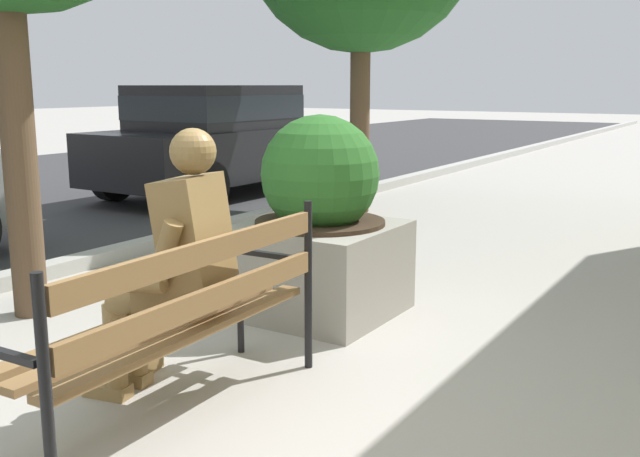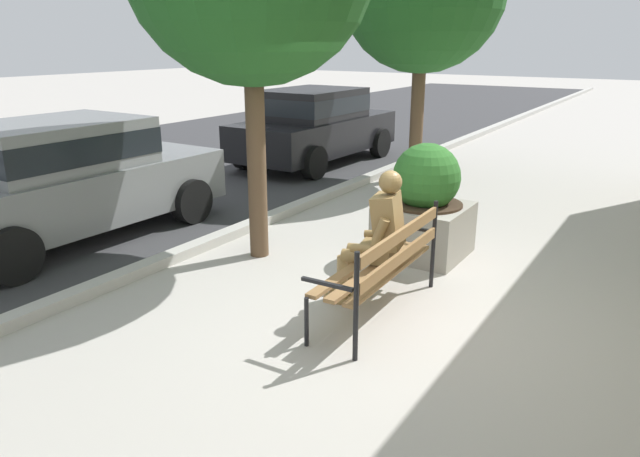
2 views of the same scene
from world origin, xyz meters
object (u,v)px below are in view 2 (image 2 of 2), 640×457
park_bench (384,262)px  concrete_planter (425,206)px  parked_car_black (314,124)px  parked_car_grey (64,176)px  bronze_statue_seated (373,240)px

park_bench → concrete_planter: 1.80m
park_bench → parked_car_black: size_ratio=0.44×
concrete_planter → parked_car_grey: bearing=114.6°
concrete_planter → parked_car_black: bearing=46.3°
park_bench → concrete_planter: (1.77, 0.34, 0.07)m
park_bench → bronze_statue_seated: bronze_statue_seated is taller
parked_car_grey → parked_car_black: bearing=0.0°
bronze_statue_seated → parked_car_grey: bearing=94.4°
parked_car_grey → parked_car_black: same height
parked_car_black → concrete_planter: bearing=-133.7°
park_bench → bronze_statue_seated: bearing=49.7°
bronze_statue_seated → concrete_planter: size_ratio=1.00×
park_bench → bronze_statue_seated: size_ratio=1.33×
concrete_planter → parked_car_grey: parked_car_grey is taller
concrete_planter → parked_car_grey: size_ratio=0.33×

